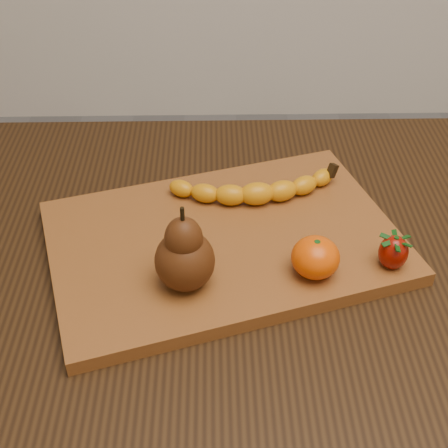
{
  "coord_description": "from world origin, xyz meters",
  "views": [
    {
      "loc": [
        -0.1,
        -0.62,
        1.31
      ],
      "look_at": [
        -0.08,
        0.01,
        0.8
      ],
      "focal_mm": 50.0,
      "sensor_mm": 36.0,
      "label": 1
    }
  ],
  "objects_px": {
    "table": "(283,302)",
    "cutting_board": "(224,242)",
    "pear": "(184,248)",
    "mandarin": "(315,257)"
  },
  "relations": [
    {
      "from": "table",
      "to": "cutting_board",
      "type": "height_order",
      "value": "cutting_board"
    },
    {
      "from": "pear",
      "to": "mandarin",
      "type": "distance_m",
      "value": 0.16
    },
    {
      "from": "pear",
      "to": "table",
      "type": "bearing_deg",
      "value": 31.05
    },
    {
      "from": "cutting_board",
      "to": "pear",
      "type": "bearing_deg",
      "value": -135.59
    },
    {
      "from": "table",
      "to": "mandarin",
      "type": "bearing_deg",
      "value": -69.25
    },
    {
      "from": "mandarin",
      "to": "cutting_board",
      "type": "bearing_deg",
      "value": 146.22
    },
    {
      "from": "pear",
      "to": "mandarin",
      "type": "bearing_deg",
      "value": 5.29
    },
    {
      "from": "pear",
      "to": "cutting_board",
      "type": "bearing_deg",
      "value": 61.37
    },
    {
      "from": "cutting_board",
      "to": "pear",
      "type": "xyz_separation_m",
      "value": [
        -0.05,
        -0.09,
        0.07
      ]
    },
    {
      "from": "cutting_board",
      "to": "pear",
      "type": "distance_m",
      "value": 0.12
    }
  ]
}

